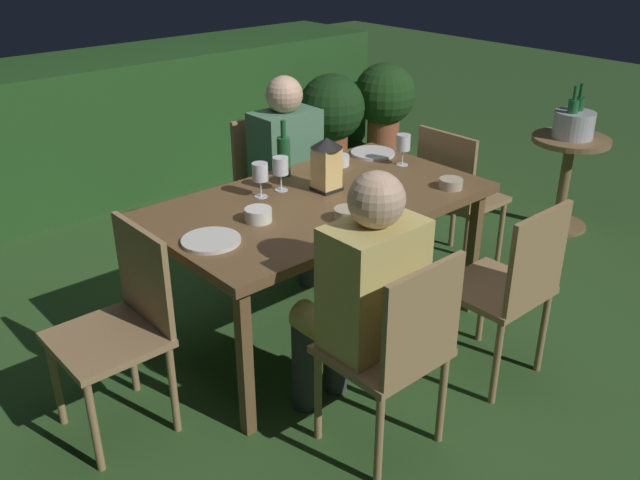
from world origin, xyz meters
TOP-DOWN VIEW (x-y plane):
  - ground_plane at (0.00, 0.00)m, footprint 16.00×16.00m
  - dining_table at (0.00, 0.00)m, footprint 1.61×0.91m
  - chair_side_left_a at (-0.36, -0.84)m, footprint 0.42×0.40m
  - person_in_mustard at (-0.36, -0.65)m, footprint 0.38×0.47m
  - chair_side_right_b at (0.36, 0.84)m, footprint 0.42×0.40m
  - person_in_green at (0.36, 0.65)m, footprint 0.38×0.47m
  - chair_side_left_b at (0.36, -0.84)m, footprint 0.42×0.40m
  - chair_head_far at (1.05, 0.00)m, footprint 0.40×0.42m
  - chair_head_near at (-1.05, 0.00)m, footprint 0.40×0.42m
  - lantern_centerpiece at (0.09, 0.06)m, footprint 0.15×0.15m
  - green_bottle_on_table at (0.07, 0.36)m, footprint 0.07×0.07m
  - wine_glass_a at (-0.08, 0.20)m, footprint 0.08×0.08m
  - wine_glass_b at (0.64, 0.06)m, footprint 0.08×0.08m
  - wine_glass_c at (-0.20, 0.20)m, footprint 0.08×0.08m
  - plate_a at (-0.65, -0.06)m, footprint 0.25×0.25m
  - plate_b at (0.65, 0.29)m, footprint 0.25×0.25m
  - bowl_olives at (0.39, 0.28)m, footprint 0.11×0.11m
  - bowl_bread at (-0.08, -0.28)m, footprint 0.12×0.12m
  - bowl_salad at (-0.38, -0.02)m, footprint 0.12×0.12m
  - bowl_dip at (0.57, -0.33)m, footprint 0.12×0.12m
  - side_table at (2.09, -0.11)m, footprint 0.50×0.50m
  - ice_bucket at (2.09, -0.11)m, footprint 0.26×0.26m
  - hedge_backdrop at (0.00, 2.60)m, footprint 4.96×0.88m
  - potted_plant_by_hedge at (1.73, 1.82)m, footprint 0.55×0.55m
  - potted_plant_corner at (2.36, 1.82)m, footprint 0.54×0.54m

SIDE VIEW (x-z plane):
  - ground_plane at x=0.00m, z-range 0.00..0.00m
  - side_table at x=2.09m, z-range 0.10..0.74m
  - potted_plant_by_hedge at x=1.73m, z-range 0.08..0.87m
  - potted_plant_corner at x=2.36m, z-range 0.08..0.88m
  - chair_side_left_a at x=-0.36m, z-range 0.05..0.92m
  - chair_side_right_b at x=0.36m, z-range 0.05..0.92m
  - chair_side_left_b at x=0.36m, z-range 0.05..0.92m
  - chair_head_far at x=1.05m, z-range 0.05..0.92m
  - chair_head_near at x=-1.05m, z-range 0.05..0.92m
  - hedge_backdrop at x=0.00m, z-range 0.00..1.01m
  - person_in_mustard at x=-0.36m, z-range 0.06..1.21m
  - person_in_green at x=0.36m, z-range 0.06..1.21m
  - dining_table at x=0.00m, z-range 0.31..1.05m
  - ice_bucket at x=2.09m, z-range 0.57..0.91m
  - plate_a at x=-0.65m, z-range 0.74..0.75m
  - plate_b at x=0.65m, z-range 0.74..0.75m
  - bowl_dip at x=0.57m, z-range 0.74..0.79m
  - bowl_olives at x=0.39m, z-range 0.74..0.79m
  - bowl_bread at x=-0.08m, z-range 0.74..0.80m
  - bowl_salad at x=-0.38m, z-range 0.74..0.80m
  - green_bottle_on_table at x=0.07m, z-range 0.70..0.99m
  - wine_glass_a at x=-0.08m, z-range 0.77..0.94m
  - wine_glass_b at x=0.64m, z-range 0.77..0.94m
  - wine_glass_c at x=-0.20m, z-range 0.77..0.94m
  - lantern_centerpiece at x=0.09m, z-range 0.75..1.02m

